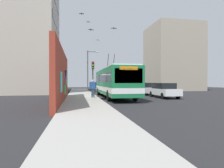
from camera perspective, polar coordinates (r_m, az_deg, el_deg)
The scene contains 15 objects.
ground_plane at distance 21.04m, azimuth -4.49°, elevation -4.01°, with size 80.00×80.00×0.00m, color #232326.
sidewalk_slab at distance 20.93m, azimuth -8.86°, elevation -3.83°, with size 48.00×3.20×0.15m, color #9E9B93.
graffiti_wall at distance 16.28m, azimuth -14.59°, elevation 2.03°, with size 12.73×0.32×4.23m.
building_far_left at distance 32.74m, azimuth -23.21°, elevation 13.57°, with size 11.24×7.86×18.10m.
building_far_right at distance 41.31m, azimuth 17.45°, elevation 7.27°, with size 9.09×9.25×12.95m.
city_bus at distance 20.96m, azimuth 0.49°, elevation 0.78°, with size 12.42×2.67×4.93m.
parked_car_white at distance 21.31m, azimuth 15.08°, elevation -1.73°, with size 4.46×1.82×1.58m.
parked_car_silver at distance 26.18m, azimuth 10.08°, elevation -1.26°, with size 4.66×1.93×1.58m.
parked_car_black at distance 32.29m, azimuth 6.07°, elevation -0.89°, with size 4.18×1.85×1.58m.
parked_car_dark_gray at distance 37.98m, azimuth 3.55°, elevation -0.64°, with size 4.94×1.81×1.58m.
pedestrian_at_curb at distance 19.24m, azimuth -5.67°, elevation -0.85°, with size 0.24×0.70×1.78m.
traffic_light at distance 21.99m, azimuth -5.68°, elevation 3.41°, with size 0.49×0.28×3.87m.
street_lamp at distance 30.71m, azimuth -6.84°, elevation 4.70°, with size 0.44×1.76×6.47m.
flying_pigeons at distance 22.40m, azimuth -5.41°, elevation 16.47°, with size 8.72×3.43×3.31m.
curbside_puddle at distance 19.31m, azimuth -2.15°, elevation -4.43°, with size 1.76×1.76×0.00m, color black.
Camera 1 is at (-20.86, 2.17, 1.73)m, focal length 30.90 mm.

